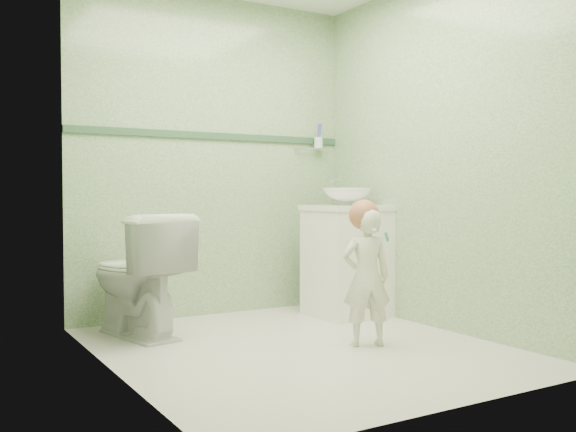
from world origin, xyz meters
TOP-DOWN VIEW (x-y plane):
  - ground at (0.00, 0.00)m, footprint 2.50×2.50m
  - room_shell at (0.00, 0.00)m, footprint 2.50×2.54m
  - trim_stripe at (0.00, 1.24)m, footprint 2.20×0.02m
  - vanity at (0.84, 0.70)m, footprint 0.52×0.50m
  - counter at (0.84, 0.70)m, footprint 0.54×0.52m
  - basin at (0.84, 0.70)m, footprint 0.37×0.37m
  - faucet at (0.84, 0.89)m, footprint 0.03×0.13m
  - cup_holder at (0.89, 1.18)m, footprint 0.26×0.07m
  - toilet at (-0.74, 0.80)m, footprint 0.60×0.86m
  - toddler at (0.37, -0.15)m, footprint 0.35×0.29m
  - hair_cap at (0.37, -0.13)m, footprint 0.18×0.18m
  - teal_toothbrush at (0.40, -0.29)m, footprint 0.11×0.14m

SIDE VIEW (x-z plane):
  - ground at x=0.00m, z-range 0.00..0.00m
  - toilet at x=-0.74m, z-range 0.00..0.79m
  - vanity at x=0.84m, z-range 0.00..0.80m
  - toddler at x=0.37m, z-range 0.00..0.82m
  - teal_toothbrush at x=0.40m, z-range 0.63..0.71m
  - hair_cap at x=0.37m, z-range 0.70..0.88m
  - counter at x=0.84m, z-range 0.79..0.83m
  - basin at x=0.84m, z-range 0.83..0.96m
  - faucet at x=0.84m, z-range 0.88..1.06m
  - room_shell at x=0.00m, z-range 0.00..2.40m
  - cup_holder at x=0.89m, z-range 1.23..1.44m
  - trim_stripe at x=0.00m, z-range 1.33..1.38m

